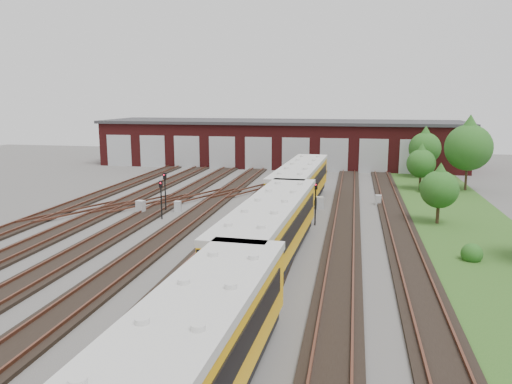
# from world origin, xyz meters

# --- Properties ---
(ground) EXTENTS (120.00, 120.00, 0.00)m
(ground) POSITION_xyz_m (0.00, 0.00, 0.00)
(ground) COLOR #413F3D
(ground) RESTS_ON ground
(track_network) EXTENTS (30.40, 70.00, 0.33)m
(track_network) POSITION_xyz_m (-0.17, 0.59, 0.11)
(track_network) COLOR black
(track_network) RESTS_ON ground
(maintenance_shed) EXTENTS (51.00, 12.50, 6.35)m
(maintenance_shed) POSITION_xyz_m (-0.01, 39.97, 3.20)
(maintenance_shed) COLOR #501414
(maintenance_shed) RESTS_ON ground
(grass_verge) EXTENTS (8.00, 55.00, 0.05)m
(grass_verge) POSITION_xyz_m (19.00, 10.00, 0.03)
(grass_verge) COLOR #244E1A
(grass_verge) RESTS_ON ground
(metro_train) EXTENTS (3.74, 48.81, 3.45)m
(metro_train) POSITION_xyz_m (6.00, -3.81, 2.10)
(metro_train) COLOR black
(metro_train) RESTS_ON ground
(signal_mast_0) EXTENTS (0.29, 0.27, 3.10)m
(signal_mast_0) POSITION_xyz_m (-4.42, 5.54, 2.00)
(signal_mast_0) COLOR black
(signal_mast_0) RESTS_ON ground
(signal_mast_1) EXTENTS (0.30, 0.29, 3.36)m
(signal_mast_1) POSITION_xyz_m (-5.03, 7.99, 2.15)
(signal_mast_1) COLOR black
(signal_mast_1) RESTS_ON ground
(signal_mast_2) EXTENTS (0.25, 0.24, 2.67)m
(signal_mast_2) POSITION_xyz_m (3.55, 14.96, 1.71)
(signal_mast_2) COLOR black
(signal_mast_2) RESTS_ON ground
(signal_mast_3) EXTENTS (0.27, 0.25, 3.31)m
(signal_mast_3) POSITION_xyz_m (7.80, 5.89, 2.12)
(signal_mast_3) COLOR black
(signal_mast_3) RESTS_ON ground
(relay_cabinet_0) EXTENTS (0.77, 0.69, 1.10)m
(relay_cabinet_0) POSITION_xyz_m (-6.89, 7.05, 0.55)
(relay_cabinet_0) COLOR #ABADB0
(relay_cabinet_0) RESTS_ON ground
(relay_cabinet_1) EXTENTS (0.62, 0.55, 0.93)m
(relay_cabinet_1) POSITION_xyz_m (-4.03, 8.23, 0.46)
(relay_cabinet_1) COLOR #ABADB0
(relay_cabinet_1) RESTS_ON ground
(relay_cabinet_2) EXTENTS (0.66, 0.56, 1.05)m
(relay_cabinet_2) POSITION_xyz_m (2.33, 13.68, 0.52)
(relay_cabinet_2) COLOR #ABADB0
(relay_cabinet_2) RESTS_ON ground
(relay_cabinet_3) EXTENTS (0.75, 0.67, 1.06)m
(relay_cabinet_3) POSITION_xyz_m (7.75, 11.78, 0.53)
(relay_cabinet_3) COLOR #ABADB0
(relay_cabinet_3) RESTS_ON ground
(relay_cabinet_4) EXTENTS (0.55, 0.46, 0.89)m
(relay_cabinet_4) POSITION_xyz_m (12.86, 14.45, 0.45)
(relay_cabinet_4) COLOR #ABADB0
(relay_cabinet_4) RESTS_ON ground
(tree_0) EXTENTS (3.79, 3.79, 6.28)m
(tree_0) POSITION_xyz_m (18.87, 31.36, 4.03)
(tree_0) COLOR #382719
(tree_0) RESTS_ON ground
(tree_1) EXTENTS (2.98, 2.98, 4.93)m
(tree_1) POSITION_xyz_m (17.47, 22.88, 3.17)
(tree_1) COLOR #382719
(tree_1) RESTS_ON ground
(tree_2) EXTENTS (4.77, 4.77, 7.91)m
(tree_2) POSITION_xyz_m (22.11, 23.44, 5.08)
(tree_2) COLOR #382719
(tree_2) RESTS_ON ground
(tree_3) EXTENTS (2.88, 2.88, 4.77)m
(tree_3) POSITION_xyz_m (17.01, 8.12, 3.06)
(tree_3) COLOR #382719
(tree_3) RESTS_ON ground
(bush_0) EXTENTS (1.26, 1.26, 1.26)m
(bush_0) POSITION_xyz_m (17.64, -0.74, 0.63)
(bush_0) COLOR #1A4915
(bush_0) RESTS_ON ground
(bush_1) EXTENTS (1.64, 1.64, 1.64)m
(bush_1) POSITION_xyz_m (18.00, 21.37, 0.82)
(bush_1) COLOR #1A4915
(bush_1) RESTS_ON ground
(bush_2) EXTENTS (1.34, 1.34, 1.34)m
(bush_2) POSITION_xyz_m (20.39, 27.19, 0.67)
(bush_2) COLOR #1A4915
(bush_2) RESTS_ON ground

